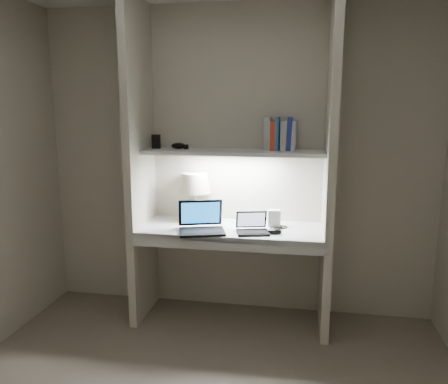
% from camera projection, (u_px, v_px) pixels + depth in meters
% --- Properties ---
extents(back_wall, '(3.20, 0.01, 2.50)m').
position_uv_depth(back_wall, '(237.00, 162.00, 3.58)').
color(back_wall, beige).
rests_on(back_wall, floor).
extents(alcove_panel_left, '(0.06, 0.55, 2.50)m').
position_uv_depth(alcove_panel_left, '(140.00, 164.00, 3.44)').
color(alcove_panel_left, beige).
rests_on(alcove_panel_left, floor).
extents(alcove_panel_right, '(0.06, 0.55, 2.50)m').
position_uv_depth(alcove_panel_right, '(330.00, 169.00, 3.19)').
color(alcove_panel_right, beige).
rests_on(alcove_panel_right, floor).
extents(desk, '(1.40, 0.55, 0.04)m').
position_uv_depth(desk, '(231.00, 230.00, 3.41)').
color(desk, white).
rests_on(desk, alcove_panel_left).
extents(desk_apron, '(1.46, 0.03, 0.10)m').
position_uv_depth(desk_apron, '(226.00, 244.00, 3.16)').
color(desk_apron, silver).
rests_on(desk_apron, desk).
extents(shelf, '(1.40, 0.36, 0.03)m').
position_uv_depth(shelf, '(233.00, 152.00, 3.39)').
color(shelf, silver).
rests_on(shelf, back_wall).
extents(strip_light, '(0.60, 0.04, 0.02)m').
position_uv_depth(strip_light, '(233.00, 155.00, 3.39)').
color(strip_light, white).
rests_on(strip_light, shelf).
extents(table_lamp, '(0.27, 0.27, 0.40)m').
position_uv_depth(table_lamp, '(195.00, 189.00, 3.59)').
color(table_lamp, white).
rests_on(table_lamp, desk).
extents(laptop_main, '(0.41, 0.38, 0.23)m').
position_uv_depth(laptop_main, '(201.00, 224.00, 3.30)').
color(laptop_main, black).
rests_on(laptop_main, desk).
extents(laptop_netbook, '(0.27, 0.25, 0.15)m').
position_uv_depth(laptop_netbook, '(252.00, 228.00, 3.26)').
color(laptop_netbook, black).
rests_on(laptop_netbook, desk).
extents(speaker, '(0.10, 0.08, 0.13)m').
position_uv_depth(speaker, '(274.00, 218.00, 3.42)').
color(speaker, silver).
rests_on(speaker, desk).
extents(mouse, '(0.11, 0.08, 0.04)m').
position_uv_depth(mouse, '(275.00, 231.00, 3.23)').
color(mouse, black).
rests_on(mouse, desk).
extents(cable_coil, '(0.10, 0.10, 0.01)m').
position_uv_depth(cable_coil, '(282.00, 227.00, 3.40)').
color(cable_coil, black).
rests_on(cable_coil, desk).
extents(sticky_note, '(0.08, 0.08, 0.00)m').
position_uv_depth(sticky_note, '(178.00, 224.00, 3.51)').
color(sticky_note, gold).
rests_on(sticky_note, desk).
extents(book_row, '(0.24, 0.17, 0.26)m').
position_uv_depth(book_row, '(280.00, 135.00, 3.37)').
color(book_row, silver).
rests_on(book_row, shelf).
extents(shelf_box, '(0.07, 0.05, 0.11)m').
position_uv_depth(shelf_box, '(156.00, 142.00, 3.53)').
color(shelf_box, black).
rests_on(shelf_box, shelf).
extents(shelf_gadget, '(0.12, 0.09, 0.05)m').
position_uv_depth(shelf_gadget, '(178.00, 146.00, 3.48)').
color(shelf_gadget, black).
rests_on(shelf_gadget, shelf).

